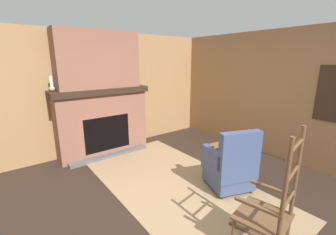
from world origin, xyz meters
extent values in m
plane|color=#2D2119|center=(0.00, 0.00, 0.00)|extent=(14.00, 14.00, 0.00)
cube|color=#9E7247|center=(-2.62, 0.00, 1.21)|extent=(0.06, 5.79, 2.41)
cube|color=#9E7247|center=(0.00, 2.62, 1.21)|extent=(5.79, 0.06, 2.41)
cube|color=brown|center=(-2.37, 0.00, 0.61)|extent=(0.44, 1.75, 1.22)
cube|color=black|center=(-2.19, 0.00, 0.46)|extent=(0.08, 0.91, 0.68)
cube|color=#565451|center=(-2.07, 0.00, 0.03)|extent=(0.16, 1.57, 0.06)
cube|color=black|center=(-2.37, 0.00, 1.28)|extent=(0.54, 1.85, 0.11)
cube|color=brown|center=(-2.37, 0.00, 1.86)|extent=(0.39, 1.54, 1.06)
cube|color=#997A56|center=(-0.51, 0.37, 0.01)|extent=(3.47, 1.75, 0.01)
cube|color=#3D4C75|center=(0.02, 0.94, 0.18)|extent=(0.73, 0.72, 0.24)
cube|color=#3D4C75|center=(0.02, 0.94, 0.33)|extent=(0.77, 0.76, 0.18)
cube|color=#3D4C75|center=(0.25, 0.85, 0.69)|extent=(0.32, 0.59, 0.53)
cube|color=#3D4C75|center=(-0.08, 0.71, 0.52)|extent=(0.54, 0.27, 0.20)
cube|color=#3D4C75|center=(0.09, 1.18, 0.52)|extent=(0.54, 0.27, 0.20)
cylinder|color=#332319|center=(-0.28, 0.80, 0.03)|extent=(0.06, 0.06, 0.06)
cylinder|color=#332319|center=(-0.12, 1.24, 0.03)|extent=(0.06, 0.06, 0.06)
cylinder|color=#332319|center=(0.17, 0.63, 0.03)|extent=(0.06, 0.06, 0.06)
cylinder|color=#332319|center=(0.33, 1.07, 0.03)|extent=(0.06, 0.06, 0.06)
cylinder|color=brown|center=(0.75, 0.36, 0.23)|extent=(0.04, 0.04, 0.38)
cylinder|color=brown|center=(1.13, 0.43, 0.23)|extent=(0.04, 0.04, 0.38)
cube|color=brown|center=(0.98, 0.21, 0.43)|extent=(0.52, 0.52, 0.02)
cylinder|color=brown|center=(1.20, 0.06, 0.87)|extent=(0.04, 0.04, 0.90)
cylinder|color=brown|center=(1.13, 0.43, 0.87)|extent=(0.04, 0.04, 0.90)
cylinder|color=brown|center=(1.16, 0.25, 0.69)|extent=(0.10, 0.36, 0.03)
cylinder|color=brown|center=(1.16, 0.25, 0.94)|extent=(0.10, 0.36, 0.03)
cylinder|color=brown|center=(1.16, 0.25, 1.19)|extent=(0.10, 0.36, 0.03)
cube|color=brown|center=(1.01, 0.02, 0.64)|extent=(0.40, 0.12, 0.02)
cube|color=brown|center=(0.94, 0.40, 0.64)|extent=(0.40, 0.12, 0.02)
cylinder|color=brown|center=(-1.11, 2.02, 0.07)|extent=(0.19, 0.46, 0.13)
cylinder|color=brown|center=(-0.98, 2.00, 0.07)|extent=(0.19, 0.46, 0.13)
cylinder|color=brown|center=(-0.84, 1.99, 0.07)|extent=(0.19, 0.46, 0.13)
ellipsoid|color=#99B29E|center=(-2.42, -0.83, 1.38)|extent=(0.10, 0.10, 0.09)
cylinder|color=white|center=(-2.42, -0.83, 1.51)|extent=(0.05, 0.05, 0.17)
cube|color=brown|center=(-2.42, 0.22, 1.39)|extent=(0.13, 0.26, 0.12)
cube|color=silver|center=(-2.35, 0.22, 1.40)|extent=(0.01, 0.04, 0.02)
camera|label=1|loc=(1.87, -1.60, 1.86)|focal=24.00mm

